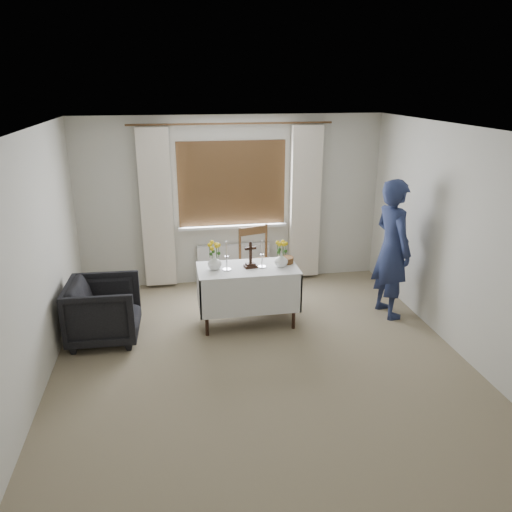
{
  "coord_description": "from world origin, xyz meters",
  "views": [
    {
      "loc": [
        -0.88,
        -4.71,
        2.93
      ],
      "look_at": [
        0.07,
        0.79,
        0.98
      ],
      "focal_mm": 35.0,
      "sensor_mm": 36.0,
      "label": 1
    }
  ],
  "objects_px": {
    "person": "(392,249)",
    "flower_vase_left": "(215,262)",
    "flower_vase_right": "(281,260)",
    "armchair": "(104,310)",
    "wooden_cross": "(250,255)",
    "altar_table": "(248,296)",
    "wooden_chair": "(259,265)"
  },
  "relations": [
    {
      "from": "altar_table",
      "to": "flower_vase_right",
      "type": "relative_size",
      "value": 6.96
    },
    {
      "from": "wooden_chair",
      "to": "person",
      "type": "distance_m",
      "value": 1.8
    },
    {
      "from": "wooden_chair",
      "to": "armchair",
      "type": "relative_size",
      "value": 1.26
    },
    {
      "from": "altar_table",
      "to": "armchair",
      "type": "bearing_deg",
      "value": -176.15
    },
    {
      "from": "flower_vase_left",
      "to": "wooden_chair",
      "type": "bearing_deg",
      "value": 45.37
    },
    {
      "from": "armchair",
      "to": "person",
      "type": "height_order",
      "value": "person"
    },
    {
      "from": "person",
      "to": "flower_vase_right",
      "type": "distance_m",
      "value": 1.46
    },
    {
      "from": "armchair",
      "to": "flower_vase_left",
      "type": "height_order",
      "value": "flower_vase_left"
    },
    {
      "from": "altar_table",
      "to": "person",
      "type": "relative_size",
      "value": 0.68
    },
    {
      "from": "armchair",
      "to": "person",
      "type": "relative_size",
      "value": 0.45
    },
    {
      "from": "altar_table",
      "to": "wooden_cross",
      "type": "distance_m",
      "value": 0.55
    },
    {
      "from": "armchair",
      "to": "flower_vase_right",
      "type": "distance_m",
      "value": 2.21
    },
    {
      "from": "flower_vase_left",
      "to": "flower_vase_right",
      "type": "bearing_deg",
      "value": -3.44
    },
    {
      "from": "wooden_chair",
      "to": "flower_vase_left",
      "type": "height_order",
      "value": "wooden_chair"
    },
    {
      "from": "altar_table",
      "to": "flower_vase_left",
      "type": "distance_m",
      "value": 0.62
    },
    {
      "from": "armchair",
      "to": "flower_vase_left",
      "type": "xyz_separation_m",
      "value": [
        1.34,
        0.13,
        0.48
      ]
    },
    {
      "from": "flower_vase_right",
      "to": "altar_table",
      "type": "bearing_deg",
      "value": 174.81
    },
    {
      "from": "person",
      "to": "flower_vase_left",
      "type": "bearing_deg",
      "value": 80.46
    },
    {
      "from": "armchair",
      "to": "flower_vase_right",
      "type": "height_order",
      "value": "flower_vase_right"
    },
    {
      "from": "wooden_chair",
      "to": "wooden_cross",
      "type": "xyz_separation_m",
      "value": [
        -0.24,
        -0.7,
        0.41
      ]
    },
    {
      "from": "person",
      "to": "flower_vase_left",
      "type": "distance_m",
      "value": 2.28
    },
    {
      "from": "person",
      "to": "flower_vase_right",
      "type": "height_order",
      "value": "person"
    },
    {
      "from": "person",
      "to": "altar_table",
      "type": "bearing_deg",
      "value": 80.61
    },
    {
      "from": "person",
      "to": "flower_vase_left",
      "type": "relative_size",
      "value": 9.91
    },
    {
      "from": "person",
      "to": "flower_vase_right",
      "type": "relative_size",
      "value": 10.17
    },
    {
      "from": "flower_vase_right",
      "to": "wooden_chair",
      "type": "bearing_deg",
      "value": 100.66
    },
    {
      "from": "altar_table",
      "to": "wooden_chair",
      "type": "relative_size",
      "value": 1.2
    },
    {
      "from": "person",
      "to": "wooden_cross",
      "type": "xyz_separation_m",
      "value": [
        -1.84,
        0.03,
        0.02
      ]
    },
    {
      "from": "wooden_cross",
      "to": "flower_vase_left",
      "type": "xyz_separation_m",
      "value": [
        -0.44,
        0.01,
        -0.07
      ]
    },
    {
      "from": "flower_vase_left",
      "to": "altar_table",
      "type": "bearing_deg",
      "value": -1.64
    },
    {
      "from": "armchair",
      "to": "wooden_cross",
      "type": "relative_size",
      "value": 2.48
    },
    {
      "from": "flower_vase_right",
      "to": "person",
      "type": "bearing_deg",
      "value": 0.42
    }
  ]
}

